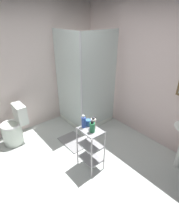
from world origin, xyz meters
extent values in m
cube|color=silver|center=(0.00, 0.00, -0.01)|extent=(4.20, 4.20, 0.02)
cube|color=silver|center=(0.00, 1.85, 1.25)|extent=(4.20, 0.10, 2.50)
cube|color=silver|center=(-1.85, 0.00, 1.25)|extent=(0.10, 4.20, 2.50)
cube|color=white|center=(-1.31, 1.27, 0.05)|extent=(0.90, 0.90, 0.10)
cube|color=silver|center=(-1.31, 0.82, 1.05)|extent=(0.90, 0.02, 1.90)
cube|color=silver|center=(-0.86, 1.27, 1.05)|extent=(0.02, 0.90, 1.90)
cylinder|color=silver|center=(-0.86, 0.82, 1.05)|extent=(0.04, 0.04, 1.90)
cylinder|color=silver|center=(-1.31, 1.27, 0.10)|extent=(0.08, 0.08, 0.00)
cylinder|color=white|center=(-1.48, -0.40, 0.20)|extent=(0.37, 0.37, 0.40)
torus|color=white|center=(-1.48, -0.40, 0.42)|extent=(0.37, 0.37, 0.04)
cube|color=white|center=(-1.48, -0.19, 0.58)|extent=(0.35, 0.17, 0.36)
cylinder|color=silver|center=(-0.22, 0.23, 0.37)|extent=(0.02, 0.02, 0.74)
cylinder|color=silver|center=(0.14, 0.23, 0.37)|extent=(0.02, 0.02, 0.74)
cylinder|color=silver|center=(-0.22, 0.49, 0.37)|extent=(0.02, 0.02, 0.74)
cylinder|color=silver|center=(0.14, 0.49, 0.37)|extent=(0.02, 0.02, 0.74)
cube|color=#99999E|center=(-0.04, 0.36, 0.18)|extent=(0.36, 0.26, 0.02)
cube|color=#99999E|center=(-0.04, 0.36, 0.45)|extent=(0.36, 0.26, 0.02)
cube|color=#99999E|center=(-0.04, 0.36, 0.73)|extent=(0.36, 0.26, 0.02)
cylinder|color=white|center=(-0.05, 0.42, 0.82)|extent=(0.08, 0.08, 0.16)
cylinder|color=#333338|center=(-0.05, 0.42, 0.91)|extent=(0.04, 0.04, 0.03)
cylinder|color=#2C8E56|center=(0.02, 0.35, 0.81)|extent=(0.08, 0.08, 0.15)
cylinder|color=black|center=(0.02, 0.35, 0.90)|extent=(0.04, 0.04, 0.03)
cylinder|color=blue|center=(-0.16, 0.33, 0.82)|extent=(0.06, 0.06, 0.17)
cylinder|color=white|center=(-0.16, 0.33, 0.92)|extent=(0.04, 0.04, 0.04)
cylinder|color=#3870B2|center=(-0.15, 0.41, 0.79)|extent=(0.08, 0.08, 0.10)
cube|color=gray|center=(-0.74, 0.51, 0.01)|extent=(0.60, 0.40, 0.02)
camera|label=1|loc=(1.65, -1.04, 2.26)|focal=28.76mm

